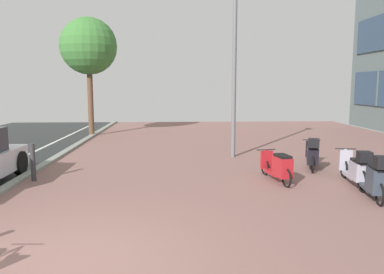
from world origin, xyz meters
name	(u,v)px	position (x,y,z in m)	size (l,w,h in m)	color
ground	(169,267)	(1.43, 0.00, -0.02)	(21.00, 40.00, 0.13)	black
scooter_near	(279,167)	(4.05, 4.26, 0.39)	(0.62, 1.72, 0.75)	black
scooter_mid	(375,179)	(5.66, 2.72, 0.46)	(0.65, 1.66, 1.03)	black
scooter_far	(312,154)	(5.40, 5.63, 0.44)	(0.81, 1.71, 0.98)	black
scooter_extra	(356,169)	(5.77, 3.77, 0.43)	(0.60, 1.86, 0.96)	black
lamp_post	(234,57)	(3.44, 7.67, 3.29)	(0.20, 0.52, 5.94)	slate
street_tree	(89,47)	(-2.49, 13.37, 4.16)	(2.62, 2.62, 5.50)	brown
bollard_far	(33,162)	(-2.05, 4.68, 0.47)	(0.12, 0.12, 0.95)	#38383D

